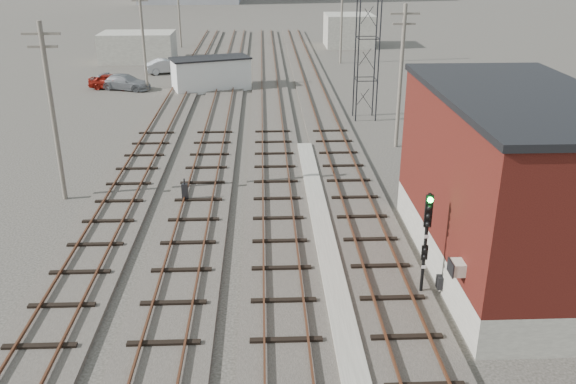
{
  "coord_description": "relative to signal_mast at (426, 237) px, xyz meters",
  "views": [
    {
      "loc": [
        -2.13,
        -9.67,
        12.31
      ],
      "look_at": [
        -1.1,
        15.05,
        2.2
      ],
      "focal_mm": 38.0,
      "sensor_mm": 36.0,
      "label": 1
    }
  ],
  "objects": [
    {
      "name": "brick_building",
      "position": [
        3.8,
        2.09,
        1.17
      ],
      "size": [
        6.54,
        12.2,
        7.22
      ],
      "color": "gray",
      "rests_on": "ground"
    },
    {
      "name": "switch_stand",
      "position": [
        -9.88,
        9.26,
        -1.87
      ],
      "size": [
        0.31,
        0.31,
        1.24
      ],
      "rotation": [
        0.0,
        0.0,
        -0.09
      ],
      "color": "black",
      "rests_on": "ground"
    },
    {
      "name": "platform_curb",
      "position": [
        -3.2,
        4.09,
        -2.33
      ],
      "size": [
        0.9,
        28.0,
        0.26
      ],
      "primitive_type": "cube",
      "color": "gray",
      "rests_on": "ground"
    },
    {
      "name": "track_right",
      "position": [
        -1.2,
        29.09,
        -2.35
      ],
      "size": [
        3.2,
        90.0,
        0.39
      ],
      "color": "#332D28",
      "rests_on": "ground"
    },
    {
      "name": "utility_pole_left_a",
      "position": [
        -16.2,
        10.09,
        2.34
      ],
      "size": [
        1.8,
        0.24,
        9.0
      ],
      "color": "#595147",
      "rests_on": "ground"
    },
    {
      "name": "car_red",
      "position": [
        -19.59,
        36.12,
        -1.76
      ],
      "size": [
        4.29,
        2.28,
        1.39
      ],
      "primitive_type": "imported",
      "rotation": [
        0.0,
        0.0,
        1.41
      ],
      "color": "maroon",
      "rests_on": "ground"
    },
    {
      "name": "signal_mast",
      "position": [
        0.0,
        0.0,
        0.0
      ],
      "size": [
        0.4,
        0.41,
        4.16
      ],
      "color": "gray",
      "rests_on": "ground"
    },
    {
      "name": "lattice_tower",
      "position": [
        1.8,
        25.09,
        5.04
      ],
      "size": [
        1.6,
        1.6,
        15.0
      ],
      "color": "black",
      "rests_on": "ground"
    },
    {
      "name": "car_silver",
      "position": [
        -15.6,
        43.23,
        -1.74
      ],
      "size": [
        4.62,
        3.04,
        1.44
      ],
      "primitive_type": "imported",
      "rotation": [
        0.0,
        0.0,
        1.95
      ],
      "color": "#A6A9AE",
      "rests_on": "ground"
    },
    {
      "name": "utility_pole_left_c",
      "position": [
        -16.2,
        60.09,
        2.34
      ],
      "size": [
        1.8,
        0.24,
        9.0
      ],
      "color": "#595147",
      "rests_on": "ground"
    },
    {
      "name": "utility_pole_right_b",
      "position": [
        2.8,
        48.09,
        2.34
      ],
      "size": [
        1.8,
        0.24,
        9.0
      ],
      "color": "#595147",
      "rests_on": "ground"
    },
    {
      "name": "track_mid_left",
      "position": [
        -9.2,
        29.09,
        -2.35
      ],
      "size": [
        3.2,
        90.0,
        0.39
      ],
      "color": "#332D28",
      "rests_on": "ground"
    },
    {
      "name": "track_mid_right",
      "position": [
        -5.2,
        29.09,
        -2.35
      ],
      "size": [
        3.2,
        90.0,
        0.39
      ],
      "color": "#332D28",
      "rests_on": "ground"
    },
    {
      "name": "utility_pole_right_a",
      "position": [
        2.8,
        18.09,
        2.34
      ],
      "size": [
        1.8,
        0.24,
        9.0
      ],
      "color": "#595147",
      "rests_on": "ground"
    },
    {
      "name": "shed_right",
      "position": [
        5.3,
        60.09,
        -0.46
      ],
      "size": [
        6.0,
        6.0,
        4.0
      ],
      "primitive_type": "cube",
      "color": "gray",
      "rests_on": "ground"
    },
    {
      "name": "car_grey",
      "position": [
        -18.28,
        35.78,
        -1.78
      ],
      "size": [
        5.05,
        3.26,
        1.36
      ],
      "primitive_type": "imported",
      "rotation": [
        0.0,
        0.0,
        1.26
      ],
      "color": "slate",
      "rests_on": "ground"
    },
    {
      "name": "utility_pole_left_b",
      "position": [
        -16.2,
        35.09,
        2.34
      ],
      "size": [
        1.8,
        0.24,
        9.0
      ],
      "color": "#595147",
      "rests_on": "ground"
    },
    {
      "name": "track_left",
      "position": [
        -13.2,
        29.09,
        -2.35
      ],
      "size": [
        3.2,
        90.0,
        0.39
      ],
      "color": "#332D28",
      "rests_on": "ground"
    },
    {
      "name": "shed_left",
      "position": [
        -19.7,
        50.09,
        -0.86
      ],
      "size": [
        8.0,
        5.0,
        3.2
      ],
      "primitive_type": "cube",
      "color": "gray",
      "rests_on": "ground"
    },
    {
      "name": "site_trailer",
      "position": [
        -10.48,
        35.3,
        -0.99
      ],
      "size": [
        7.55,
        5.12,
        2.92
      ],
      "rotation": [
        0.0,
        0.0,
        0.33
      ],
      "color": "silver",
      "rests_on": "ground"
    },
    {
      "name": "ground",
      "position": [
        -3.7,
        50.09,
        -2.46
      ],
      "size": [
        320.0,
        320.0,
        0.0
      ],
      "primitive_type": "plane",
      "color": "#282621",
      "rests_on": "ground"
    }
  ]
}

